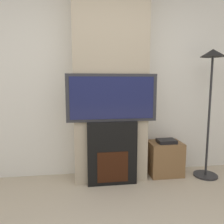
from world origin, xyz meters
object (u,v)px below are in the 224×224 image
at_px(television, 112,98).
at_px(floor_lamp, 211,84).
at_px(media_stand, 165,158).
at_px(fireplace, 112,153).

distance_m(television, floor_lamp, 1.37).
bearing_deg(television, media_stand, 12.84).
relative_size(floor_lamp, media_stand, 3.34).
relative_size(fireplace, floor_lamp, 0.47).
distance_m(fireplace, floor_lamp, 1.62).
bearing_deg(floor_lamp, media_stand, 165.34).
distance_m(fireplace, media_stand, 0.84).
relative_size(television, media_stand, 2.17).
height_order(fireplace, media_stand, fireplace).
xyz_separation_m(fireplace, television, (0.00, -0.00, 0.72)).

